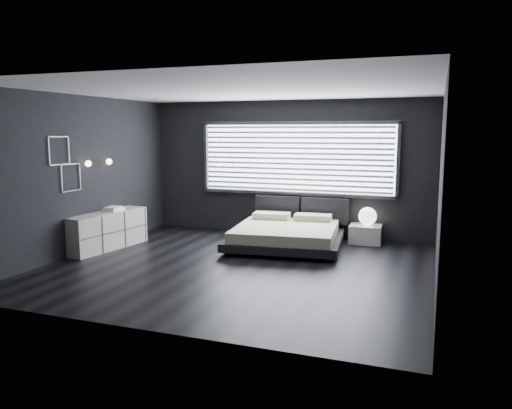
% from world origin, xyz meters
% --- Properties ---
extents(room, '(6.04, 6.00, 2.80)m').
position_xyz_m(room, '(0.00, 0.00, 1.40)').
color(room, black).
rests_on(room, ground).
extents(window, '(4.14, 0.09, 1.52)m').
position_xyz_m(window, '(0.20, 2.70, 1.61)').
color(window, white).
rests_on(window, ground).
extents(headboard, '(1.96, 0.16, 0.52)m').
position_xyz_m(headboard, '(0.34, 2.64, 0.57)').
color(headboard, black).
rests_on(headboard, ground).
extents(sconce_near, '(0.18, 0.11, 0.11)m').
position_xyz_m(sconce_near, '(-2.88, 0.05, 1.60)').
color(sconce_near, silver).
rests_on(sconce_near, ground).
extents(sconce_far, '(0.18, 0.11, 0.11)m').
position_xyz_m(sconce_far, '(-2.88, 0.65, 1.60)').
color(sconce_far, silver).
rests_on(sconce_far, ground).
extents(wall_art_upper, '(0.01, 0.48, 0.48)m').
position_xyz_m(wall_art_upper, '(-2.98, -0.55, 1.85)').
color(wall_art_upper, '#47474C').
rests_on(wall_art_upper, ground).
extents(wall_art_lower, '(0.01, 0.48, 0.48)m').
position_xyz_m(wall_art_lower, '(-2.98, -0.30, 1.38)').
color(wall_art_lower, '#47474C').
rests_on(wall_art_lower, ground).
extents(bed, '(2.27, 2.18, 0.53)m').
position_xyz_m(bed, '(0.34, 1.59, 0.25)').
color(bed, black).
rests_on(bed, ground).
extents(nightstand, '(0.63, 0.53, 0.36)m').
position_xyz_m(nightstand, '(1.70, 2.45, 0.18)').
color(nightstand, silver).
rests_on(nightstand, ground).
extents(orb_lamp, '(0.35, 0.35, 0.35)m').
position_xyz_m(orb_lamp, '(1.72, 2.48, 0.53)').
color(orb_lamp, white).
rests_on(orb_lamp, nightstand).
extents(dresser, '(0.73, 1.77, 0.69)m').
position_xyz_m(dresser, '(-2.78, 0.34, 0.34)').
color(dresser, silver).
rests_on(dresser, ground).
extents(book_stack, '(0.29, 0.37, 0.07)m').
position_xyz_m(book_stack, '(-2.75, 0.55, 0.72)').
color(book_stack, white).
rests_on(book_stack, dresser).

